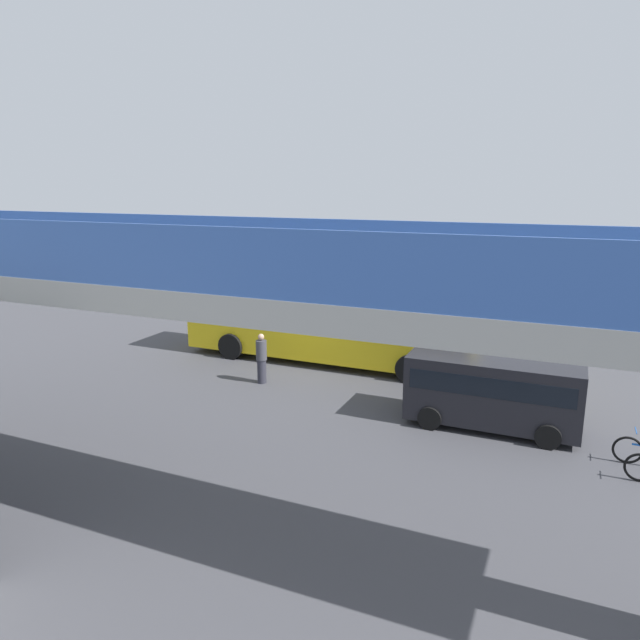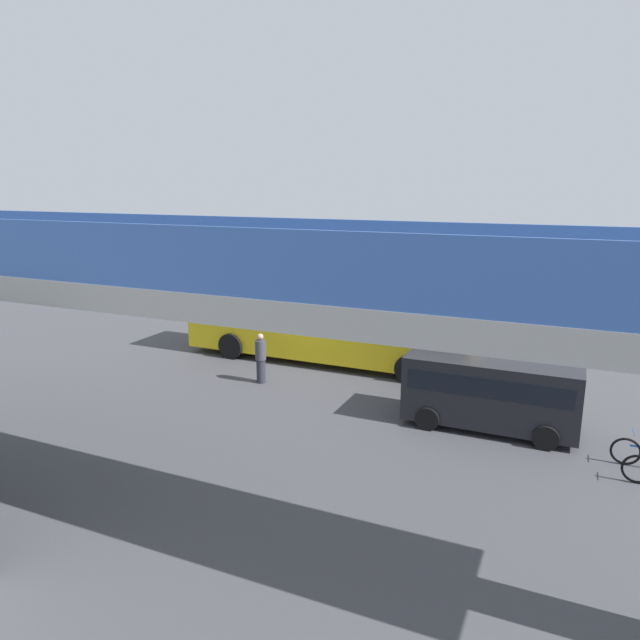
% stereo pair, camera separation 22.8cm
% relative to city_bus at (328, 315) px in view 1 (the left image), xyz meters
% --- Properties ---
extents(ground, '(80.00, 80.00, 0.00)m').
position_rel_city_bus_xyz_m(ground, '(0.20, 0.72, -1.88)').
color(ground, '#424247').
extents(city_bus, '(11.54, 2.85, 3.15)m').
position_rel_city_bus_xyz_m(city_bus, '(0.00, 0.00, 0.00)').
color(city_bus, yellow).
rests_on(city_bus, ground).
extents(parked_van, '(4.80, 2.17, 2.05)m').
position_rel_city_bus_xyz_m(parked_van, '(-6.82, 3.95, -0.70)').
color(parked_van, black).
rests_on(parked_van, ground).
extents(pedestrian, '(0.38, 0.38, 1.79)m').
position_rel_city_bus_xyz_m(pedestrian, '(1.13, 3.33, -1.00)').
color(pedestrian, '#2D2D38').
rests_on(pedestrian, ground).
extents(lane_dash_leftmost, '(2.00, 0.20, 0.01)m').
position_rel_city_bus_xyz_m(lane_dash_leftmost, '(-5.80, -2.28, -1.88)').
color(lane_dash_leftmost, silver).
rests_on(lane_dash_leftmost, ground).
extents(lane_dash_left, '(2.00, 0.20, 0.01)m').
position_rel_city_bus_xyz_m(lane_dash_left, '(-1.80, -2.28, -1.88)').
color(lane_dash_left, silver).
rests_on(lane_dash_left, ground).
extents(lane_dash_centre, '(2.00, 0.20, 0.01)m').
position_rel_city_bus_xyz_m(lane_dash_centre, '(2.20, -2.28, -1.88)').
color(lane_dash_centre, silver).
rests_on(lane_dash_centre, ground).
extents(lane_dash_right, '(2.00, 0.20, 0.01)m').
position_rel_city_bus_xyz_m(lane_dash_right, '(6.20, -2.28, -1.88)').
color(lane_dash_right, silver).
rests_on(lane_dash_right, ground).
extents(pedestrian_overpass, '(25.19, 2.60, 6.23)m').
position_rel_city_bus_xyz_m(pedestrian_overpass, '(0.20, 11.34, 2.64)').
color(pedestrian_overpass, '#9E9E99').
rests_on(pedestrian_overpass, ground).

